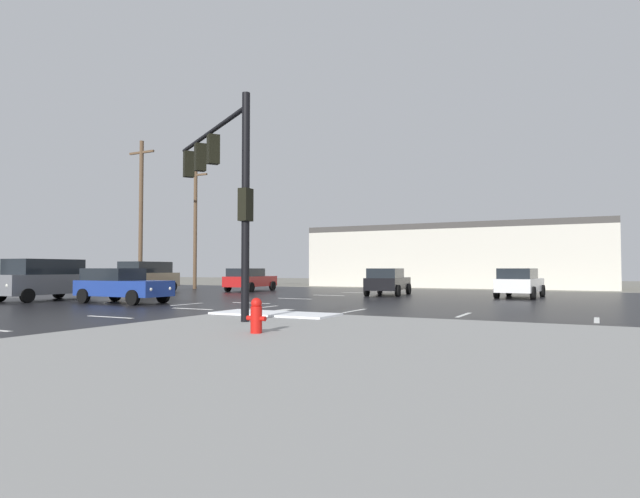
# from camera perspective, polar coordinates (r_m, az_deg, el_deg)

# --- Properties ---
(ground_plane) EXTENTS (120.00, 120.00, 0.00)m
(ground_plane) POSITION_cam_1_polar(r_m,az_deg,el_deg) (23.29, -10.05, -5.95)
(ground_plane) COLOR slate
(road_asphalt) EXTENTS (44.00, 44.00, 0.02)m
(road_asphalt) POSITION_cam_1_polar(r_m,az_deg,el_deg) (23.29, -10.05, -5.93)
(road_asphalt) COLOR black
(road_asphalt) RESTS_ON ground_plane
(sidewalk_corner) EXTENTS (18.00, 18.00, 0.14)m
(sidewalk_corner) POSITION_cam_1_polar(r_m,az_deg,el_deg) (6.99, 9.85, -14.58)
(sidewalk_corner) COLOR gray
(sidewalk_corner) RESTS_ON ground_plane
(snow_strip_curbside) EXTENTS (4.00, 1.60, 0.06)m
(snow_strip_curbside) POSITION_cam_1_polar(r_m,az_deg,el_deg) (17.16, -4.78, -6.81)
(snow_strip_curbside) COLOR white
(snow_strip_curbside) RESTS_ON sidewalk_corner
(lane_markings) EXTENTS (36.15, 36.15, 0.01)m
(lane_markings) POSITION_cam_1_polar(r_m,az_deg,el_deg) (21.47, -9.71, -6.23)
(lane_markings) COLOR silver
(lane_markings) RESTS_ON road_asphalt
(traffic_signal_mast) EXTENTS (5.47, 3.76, 6.31)m
(traffic_signal_mast) POSITION_cam_1_polar(r_m,az_deg,el_deg) (17.15, -10.39, 7.80)
(traffic_signal_mast) COLOR black
(traffic_signal_mast) RESTS_ON sidewalk_corner
(fire_hydrant) EXTENTS (0.48, 0.26, 0.79)m
(fire_hydrant) POSITION_cam_1_polar(r_m,az_deg,el_deg) (12.31, -6.72, -6.96)
(fire_hydrant) COLOR red
(fire_hydrant) RESTS_ON sidewalk_corner
(strip_building_background) EXTENTS (24.89, 8.00, 5.33)m
(strip_building_background) POSITION_cam_1_polar(r_m,az_deg,el_deg) (48.66, 14.15, -0.75)
(strip_building_background) COLOR beige
(strip_building_background) RESTS_ON ground_plane
(suv_grey) EXTENTS (2.33, 4.90, 2.03)m
(suv_grey) POSITION_cam_1_polar(r_m,az_deg,el_deg) (29.94, -27.03, -2.80)
(suv_grey) COLOR slate
(suv_grey) RESTS_ON road_asphalt
(suv_tan) EXTENTS (2.45, 4.94, 2.03)m
(suv_tan) POSITION_cam_1_polar(r_m,az_deg,el_deg) (38.27, -17.88, -2.72)
(suv_tan) COLOR tan
(suv_tan) RESTS_ON road_asphalt
(sedan_white) EXTENTS (2.24, 4.62, 1.58)m
(sedan_white) POSITION_cam_1_polar(r_m,az_deg,el_deg) (31.04, 20.26, -3.30)
(sedan_white) COLOR white
(sedan_white) RESTS_ON road_asphalt
(sedan_black) EXTENTS (2.44, 4.68, 1.58)m
(sedan_black) POSITION_cam_1_polar(r_m,az_deg,el_deg) (32.16, 7.13, -3.37)
(sedan_black) COLOR black
(sedan_black) RESTS_ON road_asphalt
(sedan_blue) EXTENTS (4.54, 2.03, 1.58)m
(sedan_blue) POSITION_cam_1_polar(r_m,az_deg,el_deg) (26.32, -20.25, -3.55)
(sedan_blue) COLOR navy
(sedan_blue) RESTS_ON road_asphalt
(sedan_red) EXTENTS (2.28, 4.63, 1.58)m
(sedan_red) POSITION_cam_1_polar(r_m,az_deg,el_deg) (38.04, -7.44, -3.17)
(sedan_red) COLOR #B21919
(sedan_red) RESTS_ON road_asphalt
(utility_pole_far) EXTENTS (2.20, 0.28, 10.41)m
(utility_pole_far) POSITION_cam_1_polar(r_m,az_deg,el_deg) (39.25, -18.34, 3.64)
(utility_pole_far) COLOR brown
(utility_pole_far) RESTS_ON ground_plane
(utility_pole_distant) EXTENTS (2.20, 0.28, 9.69)m
(utility_pole_distant) POSITION_cam_1_polar(r_m,az_deg,el_deg) (43.22, -13.00, 2.59)
(utility_pole_distant) COLOR brown
(utility_pole_distant) RESTS_ON ground_plane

